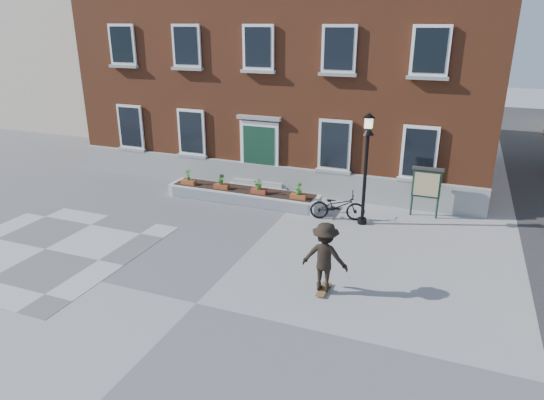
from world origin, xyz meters
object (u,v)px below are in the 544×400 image
at_px(skateboarder, 325,257).
at_px(lamp_post, 367,154).
at_px(notice_board, 427,184).
at_px(bicycle, 337,206).

bearing_deg(skateboarder, lamp_post, 89.90).
xyz_separation_m(lamp_post, notice_board, (1.96, 1.46, -1.28)).
bearing_deg(bicycle, notice_board, -78.29).
relative_size(bicycle, lamp_post, 0.50).
relative_size(notice_board, skateboarder, 0.95).
distance_m(notice_board, skateboarder, 6.72).
relative_size(bicycle, skateboarder, 1.00).
height_order(bicycle, skateboarder, skateboarder).
bearing_deg(skateboarder, bicycle, 100.31).
distance_m(lamp_post, skateboarder, 5.19).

